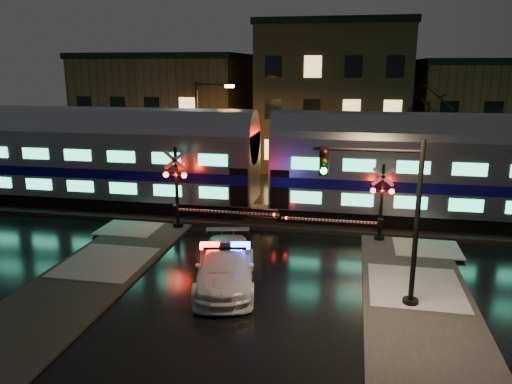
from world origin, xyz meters
TOP-DOWN VIEW (x-y plane):
  - ground at (0.00, 0.00)m, footprint 120.00×120.00m
  - ballast at (0.00, 5.00)m, footprint 90.00×4.20m
  - sidewalk_left at (-6.50, -6.00)m, footprint 4.00×20.00m
  - sidewalk_right at (6.50, -6.00)m, footprint 4.00×20.00m
  - building_left at (-13.00, 22.00)m, footprint 14.00×10.00m
  - building_mid at (2.00, 22.50)m, footprint 12.00×11.00m
  - building_right at (15.00, 22.00)m, footprint 12.00×10.00m
  - train at (-0.92, 5.00)m, footprint 51.00×3.12m
  - police_car at (-0.82, -4.04)m, footprint 3.34×5.87m
  - crossing_signal_right at (4.99, 2.30)m, footprint 5.49×0.64m
  - crossing_signal_left at (-4.76, 2.31)m, footprint 6.21×0.67m
  - traffic_light at (5.21, -4.52)m, footprint 3.93×0.70m
  - streetlight at (-5.75, 9.00)m, footprint 2.51×0.26m

SIDE VIEW (x-z plane):
  - ground at x=0.00m, z-range 0.00..0.00m
  - sidewalk_left at x=-6.50m, z-range 0.00..0.12m
  - sidewalk_right at x=6.50m, z-range 0.00..0.12m
  - ballast at x=0.00m, z-range 0.00..0.24m
  - police_car at x=-0.82m, z-range -0.08..1.70m
  - crossing_signal_right at x=4.99m, z-range -0.34..3.55m
  - crossing_signal_left at x=-4.76m, z-range -0.37..4.02m
  - traffic_light at x=5.21m, z-range 0.19..6.26m
  - train at x=-0.92m, z-range 0.42..6.35m
  - building_right at x=15.00m, z-range 0.00..8.50m
  - streetlight at x=-5.75m, z-range 0.57..8.08m
  - building_left at x=-13.00m, z-range 0.00..9.00m
  - building_mid at x=2.00m, z-range 0.00..11.50m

